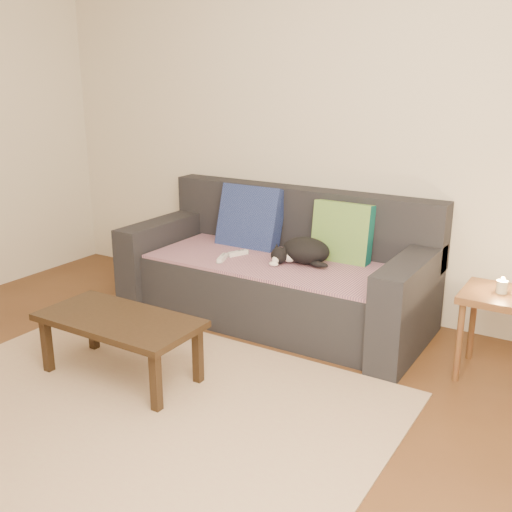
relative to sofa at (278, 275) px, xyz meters
The scene contains 13 objects.
ground 1.60m from the sofa, 90.00° to the right, with size 4.50×4.50×0.00m, color brown.
back_wall 1.08m from the sofa, 90.00° to the left, with size 4.50×0.04×2.60m, color beige.
sofa is the anchor object (origin of this frame).
throw_blanket 0.15m from the sofa, 90.00° to the right, with size 1.66×0.74×0.02m, color #4A2D54.
cushion_navy 0.49m from the sofa, 153.34° to the left, with size 0.48×0.12×0.48m, color navy.
cushion_green 0.54m from the sofa, 22.95° to the left, with size 0.40×0.10×0.40m, color #0D5651.
cat 0.31m from the sofa, 10.42° to the right, with size 0.40×0.32×0.17m.
wii_remote_a 0.41m from the sofa, 136.91° to the right, with size 0.15×0.04×0.03m, color white.
wii_remote_b 0.32m from the sofa, 156.12° to the right, with size 0.15×0.04×0.03m, color white.
side_table 1.48m from the sofa, ahead, with size 0.40×0.40×0.50m.
candle 1.50m from the sofa, ahead, with size 0.06×0.06×0.09m.
rug 1.45m from the sofa, 90.00° to the right, with size 2.50×1.80×0.01m, color tan.
coffee_table 1.28m from the sofa, 103.56° to the right, with size 0.92×0.46×0.37m.
Camera 1 is at (1.94, -1.86, 1.64)m, focal length 42.00 mm.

